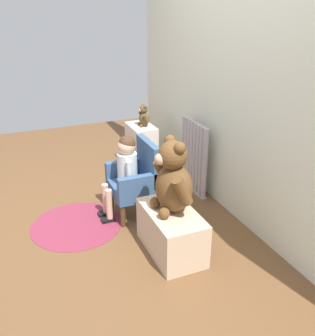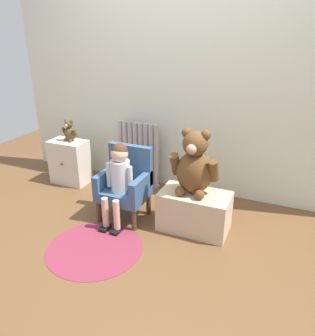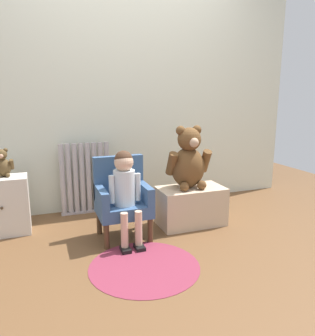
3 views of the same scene
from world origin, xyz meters
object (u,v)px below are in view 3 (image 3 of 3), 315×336
at_px(child_figure, 125,184).
at_px(floor_rug, 144,266).
at_px(child_armchair, 122,198).
at_px(small_dresser, 3,206).
at_px(large_teddy_bear, 189,161).
at_px(small_teddy_bear, 2,164).
at_px(low_bench, 191,206).
at_px(radiator, 85,179).

relative_size(child_figure, floor_rug, 0.96).
bearing_deg(floor_rug, child_armchair, 90.93).
distance_m(small_dresser, large_teddy_bear, 1.62).
height_order(small_dresser, small_teddy_bear, small_teddy_bear).
bearing_deg(low_bench, child_armchair, -176.94).
bearing_deg(child_figure, large_teddy_bear, 14.41).
distance_m(child_armchair, low_bench, 0.66).
relative_size(small_dresser, child_armchair, 0.74).
height_order(child_armchair, floor_rug, child_armchair).
bearing_deg(radiator, small_teddy_bear, -160.65).
relative_size(child_armchair, small_teddy_bear, 2.79).
xyz_separation_m(large_teddy_bear, small_teddy_bear, (-1.52, 0.36, 0.01)).
relative_size(large_teddy_bear, floor_rug, 0.72).
height_order(radiator, small_dresser, radiator).
bearing_deg(child_figure, child_armchair, 90.00).
bearing_deg(small_teddy_bear, low_bench, -13.87).
distance_m(radiator, child_figure, 0.80).
distance_m(child_figure, low_bench, 0.73).
xyz_separation_m(radiator, low_bench, (0.84, -0.63, -0.18)).
xyz_separation_m(child_figure, large_teddy_bear, (0.62, 0.16, 0.11)).
relative_size(low_bench, floor_rug, 0.77).
bearing_deg(child_figure, small_dresser, 151.68).
bearing_deg(child_armchair, floor_rug, -89.07).
xyz_separation_m(child_armchair, low_bench, (0.64, 0.03, -0.16)).
bearing_deg(small_dresser, child_armchair, -22.92).
relative_size(low_bench, small_teddy_bear, 2.50).
bearing_deg(child_armchair, radiator, 106.87).
bearing_deg(child_armchair, small_teddy_bear, 155.22).
bearing_deg(small_teddy_bear, large_teddy_bear, -13.45).
bearing_deg(low_bench, small_teddy_bear, 166.13).
height_order(child_figure, large_teddy_bear, large_teddy_bear).
height_order(child_armchair, child_figure, child_figure).
height_order(low_bench, small_teddy_bear, small_teddy_bear).
height_order(large_teddy_bear, floor_rug, large_teddy_bear).
relative_size(child_armchair, low_bench, 1.12).
distance_m(child_armchair, small_teddy_bear, 1.03).
height_order(radiator, floor_rug, radiator).
distance_m(small_dresser, floor_rug, 1.35).
relative_size(low_bench, large_teddy_bear, 1.07).
xyz_separation_m(small_teddy_bear, floor_rug, (0.91, -0.97, -0.59)).
height_order(large_teddy_bear, small_teddy_bear, large_teddy_bear).
relative_size(radiator, low_bench, 1.19).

